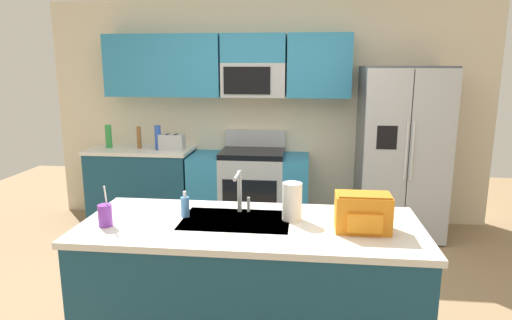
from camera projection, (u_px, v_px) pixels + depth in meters
name	position (u px, v px, depth m)	size (l,w,h in m)	color
ground_plane	(242.00, 306.00, 3.51)	(9.00, 9.00, 0.00)	#997A56
kitchen_wall_unit	(255.00, 98.00, 5.24)	(5.20, 0.43, 2.60)	beige
back_counter	(143.00, 185.00, 5.32)	(1.21, 0.63, 0.90)	navy
range_oven	(249.00, 189.00, 5.19)	(1.36, 0.61, 1.10)	#B7BABF
refrigerator	(401.00, 153.00, 4.83)	(0.90, 0.76, 1.85)	#4C4F54
island_counter	(251.00, 289.00, 2.85)	(2.11, 0.86, 0.90)	navy
toaster	(172.00, 142.00, 5.12)	(0.28, 0.16, 0.18)	#B7BABF
pepper_mill	(139.00, 137.00, 5.20)	(0.05, 0.05, 0.26)	brown
bottle_green	(109.00, 136.00, 5.24)	(0.07, 0.07, 0.27)	green
bottle_blue	(158.00, 138.00, 5.12)	(0.07, 0.07, 0.28)	blue
sink_faucet	(240.00, 188.00, 2.92)	(0.08, 0.21, 0.28)	#B7BABF
drink_cup_purple	(105.00, 215.00, 2.70)	(0.08, 0.08, 0.25)	purple
soap_dispenser	(185.00, 206.00, 2.86)	(0.06, 0.06, 0.17)	#4C8CD8
paper_towel_roll	(292.00, 201.00, 2.80)	(0.12, 0.12, 0.24)	white
backpack	(363.00, 212.00, 2.61)	(0.32, 0.22, 0.23)	orange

